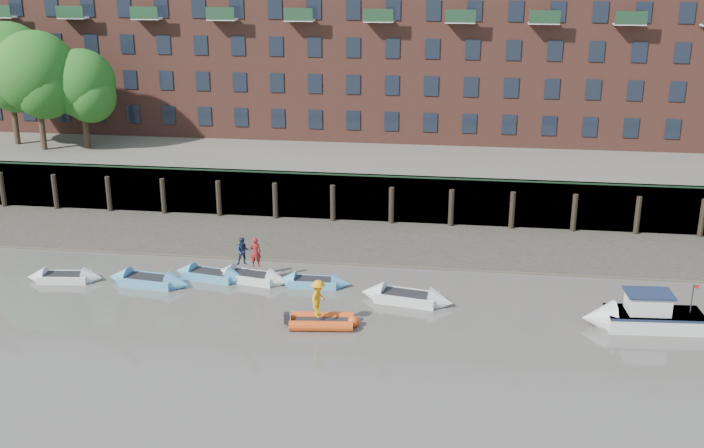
% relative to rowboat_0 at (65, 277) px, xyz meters
% --- Properties ---
extents(ground, '(220.00, 220.00, 0.00)m').
position_rel_rowboat_0_xyz_m(ground, '(15.25, -9.26, -0.22)').
color(ground, '#59554E').
rests_on(ground, ground).
extents(foreshore, '(110.00, 8.00, 0.50)m').
position_rel_rowboat_0_xyz_m(foreshore, '(15.25, 8.74, -0.22)').
color(foreshore, '#3D382F').
rests_on(foreshore, ground).
extents(mud_band, '(110.00, 1.60, 0.10)m').
position_rel_rowboat_0_xyz_m(mud_band, '(15.25, 5.34, -0.22)').
color(mud_band, '#4C4336').
rests_on(mud_band, ground).
extents(river_wall, '(110.00, 1.23, 3.30)m').
position_rel_rowboat_0_xyz_m(river_wall, '(15.25, 13.12, 1.38)').
color(river_wall, '#2D2A26').
rests_on(river_wall, ground).
extents(bank_terrace, '(110.00, 28.00, 3.20)m').
position_rel_rowboat_0_xyz_m(bank_terrace, '(15.25, 26.74, 1.38)').
color(bank_terrace, '#5E594D').
rests_on(bank_terrace, ground).
extents(apartment_terrace, '(80.60, 15.56, 20.98)m').
position_rel_rowboat_0_xyz_m(apartment_terrace, '(15.25, 27.74, 12.61)').
color(apartment_terrace, brown).
rests_on(apartment_terrace, bank_terrace).
extents(tree_cluster, '(11.76, 7.74, 9.40)m').
position_rel_rowboat_0_xyz_m(tree_cluster, '(-10.37, 18.09, 8.79)').
color(tree_cluster, '#3A281C').
rests_on(tree_cluster, bank_terrace).
extents(rowboat_0, '(4.36, 1.71, 1.23)m').
position_rel_rowboat_0_xyz_m(rowboat_0, '(0.00, 0.00, 0.00)').
color(rowboat_0, silver).
rests_on(rowboat_0, ground).
extents(rowboat_1, '(4.94, 1.97, 1.39)m').
position_rel_rowboat_0_xyz_m(rowboat_1, '(4.87, 0.11, 0.03)').
color(rowboat_1, '#4E97BF').
rests_on(rowboat_1, ground).
extents(rowboat_2, '(4.58, 2.08, 1.28)m').
position_rel_rowboat_0_xyz_m(rowboat_2, '(8.03, 1.44, 0.01)').
color(rowboat_2, '#4E97BF').
rests_on(rowboat_2, ground).
extents(rowboat_3, '(4.70, 2.17, 1.31)m').
position_rel_rowboat_0_xyz_m(rowboat_3, '(10.36, 1.42, 0.01)').
color(rowboat_3, silver).
rests_on(rowboat_3, ground).
extents(rowboat_4, '(4.14, 1.24, 1.20)m').
position_rel_rowboat_0_xyz_m(rowboat_4, '(13.99, 1.23, -0.01)').
color(rowboat_4, '#4E97BF').
rests_on(rowboat_4, ground).
extents(rowboat_5, '(5.18, 2.35, 1.45)m').
position_rel_rowboat_0_xyz_m(rowboat_5, '(19.25, -0.25, 0.04)').
color(rowboat_5, silver).
rests_on(rowboat_5, ground).
extents(rib_tender, '(3.49, 1.94, 0.59)m').
position_rel_rowboat_0_xyz_m(rib_tender, '(15.45, -3.75, 0.04)').
color(rib_tender, '#D64715').
rests_on(rib_tender, ground).
extents(motor_launch, '(5.91, 2.29, 2.39)m').
position_rel_rowboat_0_xyz_m(motor_launch, '(30.56, -1.77, 0.39)').
color(motor_launch, silver).
rests_on(motor_launch, ground).
extents(person_rower_a, '(0.69, 0.52, 1.71)m').
position_rel_rowboat_0_xyz_m(person_rower_a, '(10.67, 1.47, 1.52)').
color(person_rower_a, maroon).
rests_on(person_rower_a, rowboat_3).
extents(person_rower_b, '(0.92, 0.81, 1.59)m').
position_rel_rowboat_0_xyz_m(person_rower_b, '(9.92, 1.63, 1.46)').
color(person_rower_b, '#19233F').
rests_on(person_rower_b, rowboat_3).
extents(person_rib_crew, '(0.96, 1.35, 1.90)m').
position_rel_rowboat_0_xyz_m(person_rib_crew, '(15.16, -3.82, 1.28)').
color(person_rib_crew, orange).
rests_on(person_rib_crew, rib_tender).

